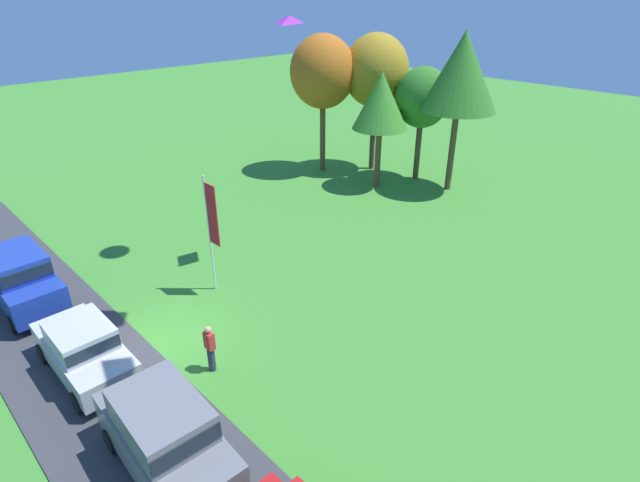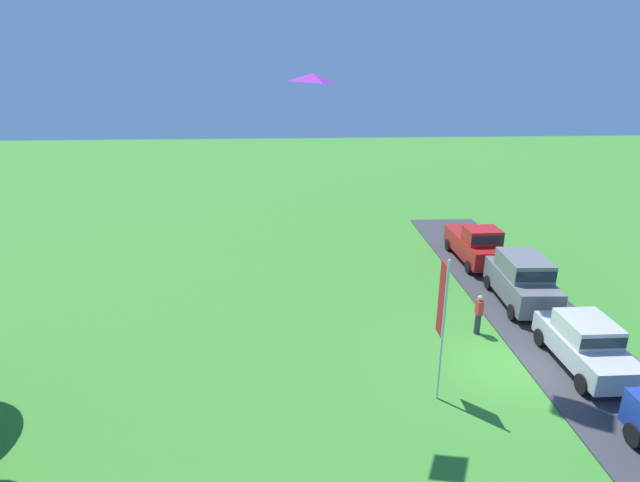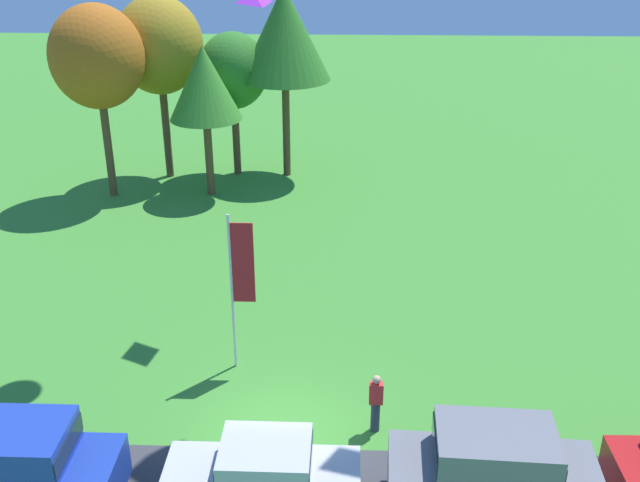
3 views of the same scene
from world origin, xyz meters
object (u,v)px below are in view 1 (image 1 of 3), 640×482
Objects in this scene: car_suv_mid_row at (20,277)px; person_beside_suv at (210,348)px; car_sedan_far_end at (83,348)px; tree_right_of_center at (422,98)px; tree_far_right at (381,101)px; tree_left_of_center at (323,72)px; flag_banner at (211,222)px; kite_diamond_high_right at (289,19)px; tree_far_left at (462,72)px; car_suv_near_entrance at (165,434)px; tree_center_back at (376,71)px.

person_beside_suv is (8.14, 3.09, -0.42)m from car_suv_mid_row.
car_sedan_far_end is 3.93m from person_beside_suv.
tree_far_right is at bearing -106.57° from tree_right_of_center.
car_suv_mid_row is 5.54m from car_sedan_far_end.
tree_left_of_center is (-3.50, 19.55, 5.07)m from car_suv_mid_row.
tree_right_of_center is 1.42× the size of flag_banner.
kite_diamond_high_right reaches higher than flag_banner.
tree_far_left is 17.09m from flag_banner.
tree_far_left is at bearing 92.91° from car_sedan_far_end.
car_suv_near_entrance is at bearing -63.93° from tree_far_right.
tree_right_of_center is (1.89, 22.70, 3.82)m from car_suv_mid_row.
person_beside_suv is 18.67m from tree_far_right.
tree_left_of_center reaches higher than tree_right_of_center.
tree_left_of_center is 1.00× the size of tree_center_back.
car_suv_near_entrance is 0.54× the size of tree_center_back.
car_suv_mid_row is 8.72m from person_beside_suv.
person_beside_suv is 12.00m from kite_diamond_high_right.
tree_right_of_center is (3.31, 0.51, -1.27)m from tree_center_back.
car_suv_mid_row is 0.94× the size of flag_banner.
person_beside_suv is at bearing -79.10° from tree_far_left.
kite_diamond_high_right is (0.22, 4.02, 6.95)m from flag_banner.
kite_diamond_high_right is (-0.99, 9.76, 9.02)m from car_sedan_far_end.
kite_diamond_high_right is (2.65, -12.77, 4.95)m from tree_right_of_center.
tree_left_of_center is 1.76× the size of flag_banner.
kite_diamond_high_right is at bearing -50.12° from tree_left_of_center.
tree_center_back is at bearing 109.43° from flag_banner.
tree_far_left is at bearing 3.79° from tree_center_back.
tree_far_left is (-3.75, 19.48, 6.02)m from person_beside_suv.
car_suv_mid_row is at bearing -79.84° from tree_left_of_center.
tree_far_left is at bearing 105.56° from car_suv_near_entrance.
tree_right_of_center is 13.95m from kite_diamond_high_right.
tree_right_of_center reaches higher than car_suv_mid_row.
car_sedan_far_end is at bearing -80.84° from tree_right_of_center.
tree_left_of_center is (-9.03, 19.39, 5.32)m from car_sedan_far_end.
person_beside_suv is 21.00m from tree_right_of_center.
flag_banner is (3.29, -13.90, -2.08)m from tree_far_right.
tree_far_left reaches higher than car_suv_mid_row.
flag_banner is (-6.29, 5.69, 1.82)m from car_suv_near_entrance.
flag_banner is at bearing -90.24° from tree_far_left.
car_suv_near_entrance is at bearing -53.85° from tree_left_of_center.
car_sedan_far_end is 23.19m from tree_right_of_center.
tree_far_left reaches higher than tree_far_right.
flag_banner is at bearing 137.90° from car_suv_near_entrance.
person_beside_suv is 5.25m from flag_banner.
flag_banner is (4.32, 5.91, 1.82)m from car_suv_mid_row.
car_suv_near_entrance is 2.74× the size of person_beside_suv.
car_sedan_far_end reaches higher than person_beside_suv.
tree_far_right is (2.45, -2.38, -1.18)m from tree_center_back.
flag_banner is at bearing -81.77° from tree_right_of_center.
kite_diamond_high_right is at bearing -89.33° from tree_far_left.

